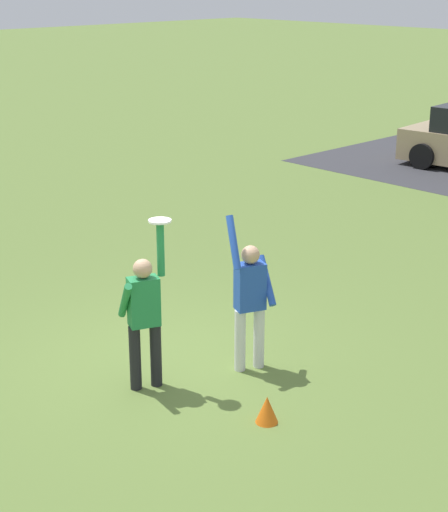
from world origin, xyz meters
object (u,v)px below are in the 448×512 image
Objects in this scene: person_defender at (250,297)px; frisbee_disc at (160,221)px; person_catcher at (144,312)px; field_cone_orange at (267,409)px.

frisbee_disc is at bearing 0.00° from person_defender.
person_catcher is 1.85m from field_cone_orange.
person_catcher is at bearing -164.07° from field_cone_orange.
frisbee_disc is (-0.43, -1.06, 1.11)m from person_defender.
person_defender is at bearing 143.20° from field_cone_orange.
frisbee_disc reaches higher than person_defender.
person_catcher is 6.50× the size of field_cone_orange.
person_defender is 1.59m from frisbee_disc.
person_catcher is at bearing -112.04° from frisbee_disc.
frisbee_disc is at bearing 0.00° from person_catcher.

